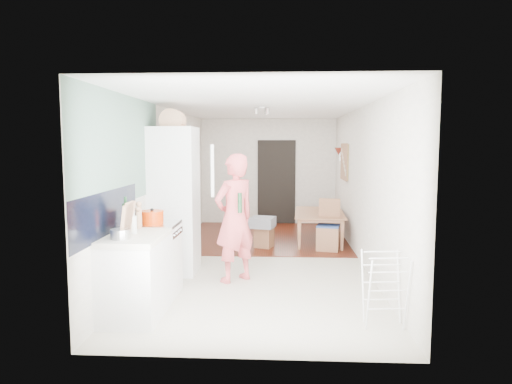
# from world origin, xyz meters

# --- Properties ---
(room_shell) EXTENTS (3.20, 7.00, 2.50)m
(room_shell) POSITION_xyz_m (0.00, 0.00, 1.25)
(room_shell) COLOR silver
(room_shell) RESTS_ON ground
(floor) EXTENTS (3.20, 7.00, 0.01)m
(floor) POSITION_xyz_m (0.00, 0.00, 0.00)
(floor) COLOR #BBB6A3
(floor) RESTS_ON ground
(wood_floor_overlay) EXTENTS (3.20, 3.30, 0.01)m
(wood_floor_overlay) POSITION_xyz_m (0.00, 1.85, 0.01)
(wood_floor_overlay) COLOR #4F140D
(wood_floor_overlay) RESTS_ON room_shell
(sage_wall_panel) EXTENTS (0.02, 3.00, 1.30)m
(sage_wall_panel) POSITION_xyz_m (-1.59, -2.00, 1.85)
(sage_wall_panel) COLOR slate
(sage_wall_panel) RESTS_ON room_shell
(tile_splashback) EXTENTS (0.02, 1.90, 0.50)m
(tile_splashback) POSITION_xyz_m (-1.59, -2.55, 1.15)
(tile_splashback) COLOR black
(tile_splashback) RESTS_ON room_shell
(doorway_recess) EXTENTS (0.90, 0.04, 2.00)m
(doorway_recess) POSITION_xyz_m (0.20, 3.48, 1.00)
(doorway_recess) COLOR black
(doorway_recess) RESTS_ON room_shell
(base_cabinet) EXTENTS (0.60, 0.90, 0.86)m
(base_cabinet) POSITION_xyz_m (-1.30, -2.55, 0.43)
(base_cabinet) COLOR white
(base_cabinet) RESTS_ON room_shell
(worktop) EXTENTS (0.62, 0.92, 0.06)m
(worktop) POSITION_xyz_m (-1.30, -2.55, 0.89)
(worktop) COLOR #EDE6CF
(worktop) RESTS_ON room_shell
(range_cooker) EXTENTS (0.60, 0.60, 0.88)m
(range_cooker) POSITION_xyz_m (-1.30, -1.80, 0.44)
(range_cooker) COLOR white
(range_cooker) RESTS_ON room_shell
(cooker_top) EXTENTS (0.60, 0.60, 0.04)m
(cooker_top) POSITION_xyz_m (-1.30, -1.80, 0.90)
(cooker_top) COLOR silver
(cooker_top) RESTS_ON room_shell
(fridge_housing) EXTENTS (0.66, 0.66, 2.15)m
(fridge_housing) POSITION_xyz_m (-1.27, -0.78, 1.07)
(fridge_housing) COLOR white
(fridge_housing) RESTS_ON room_shell
(fridge_door) EXTENTS (0.14, 0.56, 0.70)m
(fridge_door) POSITION_xyz_m (-0.66, -1.08, 1.55)
(fridge_door) COLOR white
(fridge_door) RESTS_ON room_shell
(fridge_interior) EXTENTS (0.02, 0.52, 0.66)m
(fridge_interior) POSITION_xyz_m (-0.96, -0.78, 1.55)
(fridge_interior) COLOR white
(fridge_interior) RESTS_ON room_shell
(pinboard) EXTENTS (0.03, 0.90, 0.70)m
(pinboard) POSITION_xyz_m (1.58, 1.90, 1.55)
(pinboard) COLOR tan
(pinboard) RESTS_ON room_shell
(pinboard_frame) EXTENTS (0.00, 0.94, 0.74)m
(pinboard_frame) POSITION_xyz_m (1.57, 1.90, 1.55)
(pinboard_frame) COLOR #905B41
(pinboard_frame) RESTS_ON room_shell
(wall_sconce) EXTENTS (0.18, 0.18, 0.16)m
(wall_sconce) POSITION_xyz_m (1.54, 2.55, 1.75)
(wall_sconce) COLOR maroon
(wall_sconce) RESTS_ON room_shell
(person) EXTENTS (0.90, 0.89, 2.10)m
(person) POSITION_xyz_m (-0.34, -1.17, 1.05)
(person) COLOR #E1575B
(person) RESTS_ON floor
(dining_table) EXTENTS (0.85, 1.45, 0.50)m
(dining_table) POSITION_xyz_m (1.08, 1.47, 0.25)
(dining_table) COLOR #905B41
(dining_table) RESTS_ON floor
(dining_chair) EXTENTS (0.46, 0.46, 0.92)m
(dining_chair) POSITION_xyz_m (1.15, 0.75, 0.46)
(dining_chair) COLOR #905B41
(dining_chair) RESTS_ON floor
(stool) EXTENTS (0.38, 0.38, 0.39)m
(stool) POSITION_xyz_m (-0.00, 0.90, 0.19)
(stool) COLOR #905B41
(stool) RESTS_ON floor
(grey_drape) EXTENTS (0.50, 0.50, 0.19)m
(grey_drape) POSITION_xyz_m (-0.03, 0.85, 0.48)
(grey_drape) COLOR slate
(grey_drape) RESTS_ON stool
(drying_rack) EXTENTS (0.43, 0.40, 0.78)m
(drying_rack) POSITION_xyz_m (1.38, -2.69, 0.39)
(drying_rack) COLOR white
(drying_rack) RESTS_ON floor
(bread_bin) EXTENTS (0.40, 0.38, 0.18)m
(bread_bin) POSITION_xyz_m (-1.26, -0.79, 2.24)
(bread_bin) COLOR tan
(bread_bin) RESTS_ON fridge_housing
(red_casserole) EXTENTS (0.31, 0.31, 0.17)m
(red_casserole) POSITION_xyz_m (-1.29, -1.89, 1.00)
(red_casserole) COLOR red
(red_casserole) RESTS_ON cooker_top
(steel_pan) EXTENTS (0.21, 0.21, 0.10)m
(steel_pan) POSITION_xyz_m (-1.37, -2.78, 0.97)
(steel_pan) COLOR silver
(steel_pan) RESTS_ON worktop
(held_bottle) EXTENTS (0.06, 0.06, 0.27)m
(held_bottle) POSITION_xyz_m (-0.25, -1.34, 1.12)
(held_bottle) COLOR #194222
(held_bottle) RESTS_ON person
(bottle_a) EXTENTS (0.09, 0.09, 0.32)m
(bottle_a) POSITION_xyz_m (-1.45, -2.38, 1.08)
(bottle_a) COLOR #194222
(bottle_a) RESTS_ON worktop
(bottle_b) EXTENTS (0.08, 0.08, 0.29)m
(bottle_b) POSITION_xyz_m (-1.39, -2.49, 1.06)
(bottle_b) COLOR #194222
(bottle_b) RESTS_ON worktop
(bottle_c) EXTENTS (0.08, 0.08, 0.20)m
(bottle_c) POSITION_xyz_m (-1.33, -2.47, 1.02)
(bottle_c) COLOR silver
(bottle_c) RESTS_ON worktop
(pepper_mill_front) EXTENTS (0.06, 0.06, 0.20)m
(pepper_mill_front) POSITION_xyz_m (-1.37, -2.17, 1.02)
(pepper_mill_front) COLOR tan
(pepper_mill_front) RESTS_ON worktop
(pepper_mill_back) EXTENTS (0.07, 0.07, 0.25)m
(pepper_mill_back) POSITION_xyz_m (-1.38, -2.13, 1.04)
(pepper_mill_back) COLOR tan
(pepper_mill_back) RESTS_ON worktop
(chopping_boards) EXTENTS (0.12, 0.28, 0.37)m
(chopping_boards) POSITION_xyz_m (-1.33, -2.65, 1.11)
(chopping_boards) COLOR tan
(chopping_boards) RESTS_ON worktop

